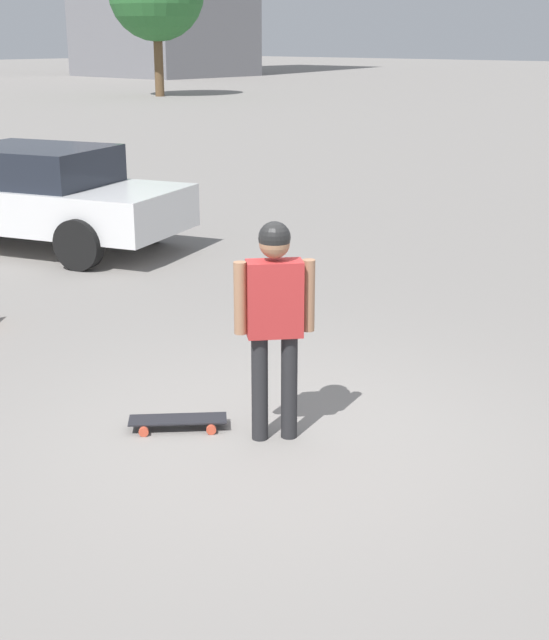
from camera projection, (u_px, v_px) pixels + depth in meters
ground_plane at (274, 437)px, 6.94m from camera, size 220.00×220.00×0.00m
person at (274, 308)px, 6.62m from camera, size 0.48×0.43×1.71m
skateboard at (178, 421)px, 7.07m from camera, size 0.70×0.70×0.09m
car_parked_near at (32, 195)px, 13.01m from camera, size 3.15×4.95×1.48m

